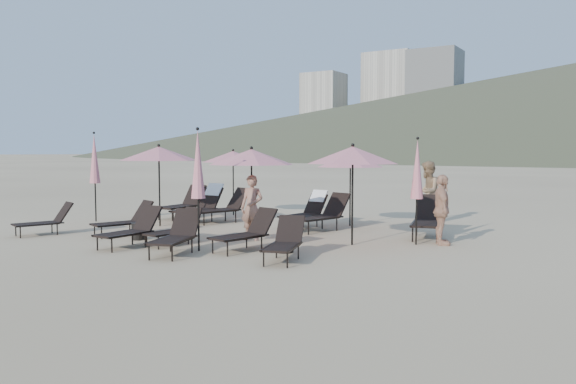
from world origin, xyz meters
The scene contains 28 objects.
ground centered at (0.00, 0.00, 0.00)m, with size 800.00×800.00×0.00m, color #D6BA8C.
hotel_skyline centered at (-93.62, 271.21, 24.18)m, with size 109.00×82.00×55.00m.
lounger_0 centered at (-5.33, -0.42, 0.40)m, with size 1.01×1.57×0.85m.
lounger_1 centered at (-3.45, 0.62, 0.42)m, with size 1.07×1.66×0.90m.
lounger_2 centered at (-1.94, -0.57, 0.43)m, with size 0.68×1.62×0.92m.
lounger_3 centered at (-1.31, 0.21, 0.40)m, with size 0.69×1.52×0.85m.
lounger_4 centered at (0.63, 0.42, 0.43)m, with size 0.94×1.69×0.92m.
lounger_5 centered at (1.98, -0.11, 0.40)m, with size 0.99×1.60×0.86m.
lounger_6 centered at (-4.84, 4.42, 0.50)m, with size 0.75×1.87×1.07m.
lounger_7 centered at (-3.69, 3.99, 0.56)m, with size 0.73×1.91×1.18m.
lounger_8 centered at (-2.91, 4.10, 0.50)m, with size 1.25×1.97×1.06m.
lounger_9 centered at (-0.21, 4.67, 0.50)m, with size 0.86×1.76×1.05m.
lounger_10 centered at (0.61, 4.12, 0.48)m, with size 1.14×1.91×1.03m.
lounger_11 centered at (3.49, 4.46, 0.50)m, with size 1.12×1.96×1.06m.
lounger_12 centered at (-0.38, -0.73, 0.44)m, with size 1.09×1.73×0.93m.
umbrella_open_0 centered at (-4.01, 2.47, 2.16)m, with size 2.27×2.27×2.44m.
umbrella_open_1 centered at (-0.30, 1.98, 2.08)m, with size 2.19×2.19×2.35m.
umbrella_open_2 centered at (2.33, 2.37, 2.13)m, with size 2.24×2.24×2.41m.
umbrella_open_3 centered at (-3.88, 5.93, 2.04)m, with size 2.14×2.14×2.31m.
umbrella_open_4 centered at (0.82, 5.46, 1.94)m, with size 2.04×2.04×2.20m.
umbrella_closed_0 centered at (-0.24, -0.16, 1.92)m, with size 0.32×0.32×2.76m.
umbrella_closed_1 centered at (3.62, 3.20, 1.79)m, with size 0.30×0.30×2.57m.
umbrella_closed_2 centered at (-6.52, 2.21, 1.98)m, with size 0.33×0.33×2.84m.
side_table_0 centered at (-2.60, 0.30, 0.21)m, with size 0.37×0.37×0.42m, color black.
side_table_1 centered at (1.49, 0.69, 0.22)m, with size 0.38×0.38×0.44m, color black.
beachgoer_a centered at (-0.12, 1.72, 0.82)m, with size 0.60×0.39×1.63m, color #A9745B.
beachgoer_b centered at (2.58, 7.30, 0.96)m, with size 0.93×0.73×1.92m, color #A98057.
beachgoer_c centered at (4.15, 3.47, 0.84)m, with size 0.98×0.41×1.68m, color tan.
Camera 1 is at (7.95, -9.69, 2.22)m, focal length 35.00 mm.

